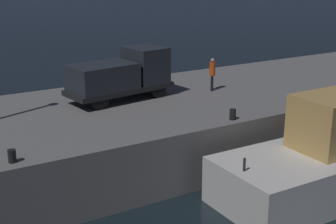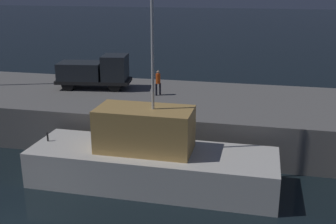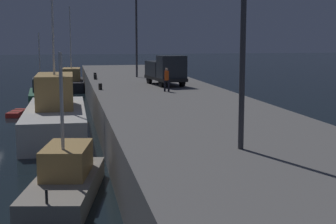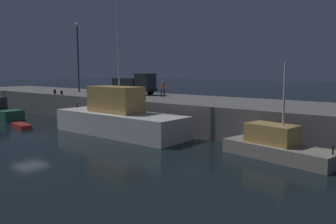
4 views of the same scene
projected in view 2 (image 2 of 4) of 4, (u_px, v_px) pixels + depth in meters
The scene contains 5 objects.
pier_quay at pixel (111, 111), 29.76m from camera, with size 64.89×9.88×2.68m.
fishing_boat_blue at pixel (151, 159), 21.55m from camera, with size 12.78×3.94×14.08m.
utility_truck at pixel (95, 72), 30.31m from camera, with size 5.58×2.75×2.48m.
dockworker at pixel (158, 81), 28.57m from camera, with size 0.45×0.45×1.73m.
bollard_west at pixel (103, 109), 24.92m from camera, with size 0.28×0.28×0.48m, color black.
Camera 2 is at (10.17, -13.70, 10.20)m, focal length 44.49 mm.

